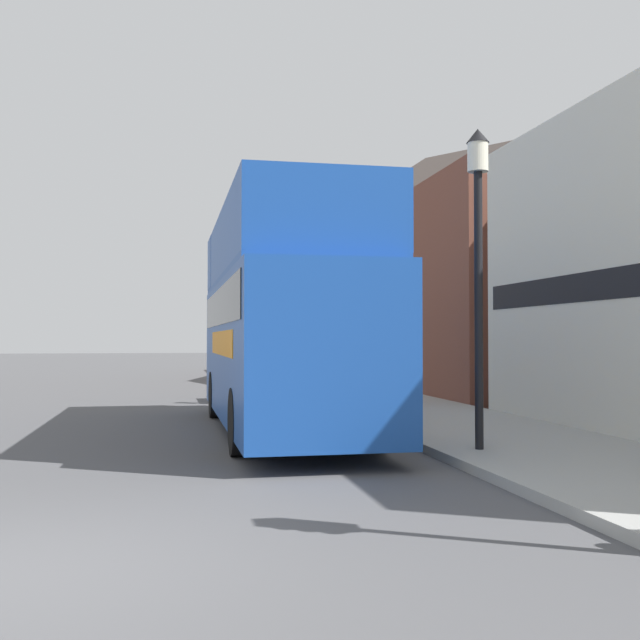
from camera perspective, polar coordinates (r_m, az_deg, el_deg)
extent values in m
plane|color=#4C4C4F|center=(27.27, -14.05, -5.26)|extent=(144.00, 144.00, 0.00)
cube|color=#999993|center=(24.93, 2.04, -5.50)|extent=(3.58, 108.00, 0.14)
cube|color=brown|center=(31.71, 8.08, 1.27)|extent=(6.00, 23.52, 6.65)
pyramid|color=#473D38|center=(32.28, 8.05, 9.69)|extent=(6.00, 23.52, 2.82)
cube|color=#19479E|center=(14.71, -2.94, -2.27)|extent=(2.45, 9.67, 2.65)
cube|color=orange|center=(14.23, -2.65, -1.76)|extent=(2.46, 5.32, 0.45)
cube|color=black|center=(14.72, -2.93, 0.95)|extent=(2.48, 8.90, 0.70)
cube|color=#19479E|center=(14.75, -2.93, 3.09)|extent=(2.45, 8.90, 0.10)
cube|color=#19479E|center=(14.69, -7.52, 5.71)|extent=(0.08, 8.89, 1.22)
cube|color=#19479E|center=(15.04, 1.55, 5.53)|extent=(0.08, 8.89, 1.22)
cube|color=#19479E|center=(10.52, 0.71, 8.55)|extent=(2.44, 0.07, 1.22)
cube|color=#19479E|center=(18.53, -4.68, 4.21)|extent=(2.44, 1.36, 1.22)
cylinder|color=black|center=(17.62, -7.95, -5.66)|extent=(0.28, 1.07, 1.07)
cylinder|color=black|center=(17.89, -0.89, -5.61)|extent=(0.28, 1.07, 1.07)
cylinder|color=black|center=(11.86, -6.19, -7.72)|extent=(0.28, 1.07, 1.07)
cylinder|color=black|center=(12.26, 4.16, -7.52)|extent=(0.28, 1.07, 1.07)
cube|color=navy|center=(21.97, -3.97, -4.81)|extent=(1.86, 4.08, 0.71)
cube|color=black|center=(21.82, -3.92, -3.16)|extent=(1.61, 1.97, 0.56)
cylinder|color=black|center=(23.13, -6.46, -5.13)|extent=(0.21, 0.69, 0.69)
cylinder|color=black|center=(23.35, -2.39, -5.10)|extent=(0.21, 0.69, 0.69)
cylinder|color=black|center=(20.63, -5.77, -5.58)|extent=(0.21, 0.69, 0.69)
cylinder|color=black|center=(20.88, -1.21, -5.53)|extent=(0.21, 0.69, 0.69)
cylinder|color=black|center=(11.77, 12.00, 0.77)|extent=(0.13, 0.13, 4.28)
cylinder|color=silver|center=(12.09, 11.94, 12.04)|extent=(0.32, 0.32, 0.45)
cone|color=black|center=(12.18, 11.93, 13.57)|extent=(0.35, 0.35, 0.22)
cylinder|color=black|center=(19.89, 1.95, 0.14)|extent=(0.13, 0.13, 4.49)
cylinder|color=silver|center=(20.11, 1.94, 7.19)|extent=(0.32, 0.32, 0.45)
cone|color=black|center=(20.16, 1.94, 8.13)|extent=(0.35, 0.35, 0.22)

